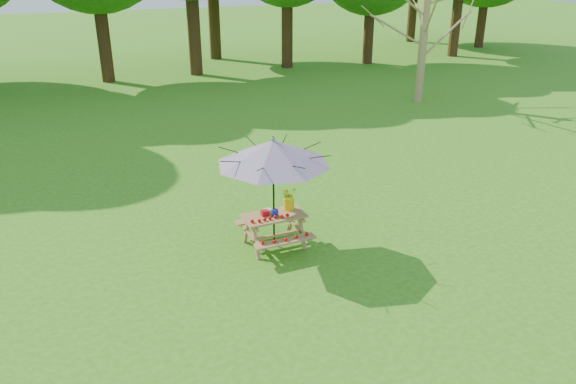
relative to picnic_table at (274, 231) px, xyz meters
name	(u,v)px	position (x,y,z in m)	size (l,w,h in m)	color
picnic_table	(274,231)	(0.00, 0.00, 0.00)	(1.20, 1.32, 0.67)	olive
patio_umbrella	(273,152)	(0.00, 0.00, 1.62)	(2.42, 2.42, 2.25)	black
produce_bins	(270,212)	(-0.07, 0.04, 0.40)	(0.31, 0.34, 0.13)	#B20E18
tomatoes_row	(270,218)	(-0.15, -0.18, 0.38)	(0.77, 0.13, 0.07)	red
flower_bucket	(289,197)	(0.38, 0.14, 0.60)	(0.32, 0.29, 0.47)	yellow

